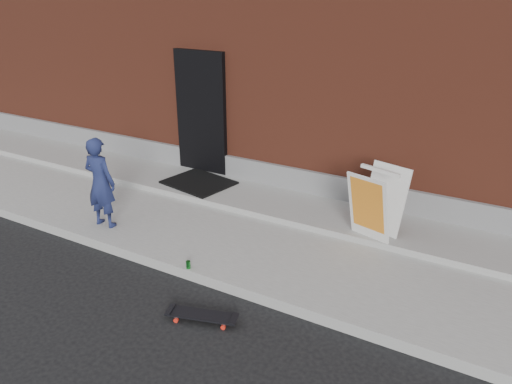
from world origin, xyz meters
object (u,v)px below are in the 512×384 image
Objects in this scene: skateboard at (202,315)px; soda_can at (188,265)px; pizza_sign at (376,203)px; child at (100,183)px.

soda_can is at bearing 135.75° from skateboard.
skateboard is 2.93m from pizza_sign.
child is 13.13× the size of soda_can.
soda_can is (-0.68, 0.66, 0.13)m from skateboard.
pizza_sign is 2.75m from soda_can.
child reaches higher than soda_can.
pizza_sign is at bearing 45.71° from soda_can.
pizza_sign reaches higher than skateboard.
child is 1.39× the size of pizza_sign.
skateboard is 0.83× the size of pizza_sign.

